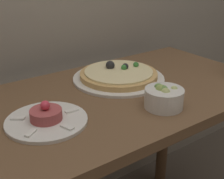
# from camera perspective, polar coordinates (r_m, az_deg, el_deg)

# --- Properties ---
(dining_table) EXTENTS (1.19, 0.61, 0.79)m
(dining_table) POSITION_cam_1_polar(r_m,az_deg,el_deg) (1.12, -0.58, -7.35)
(dining_table) COLOR brown
(dining_table) RESTS_ON ground_plane
(pizza_plate) EXTENTS (0.35, 0.35, 0.06)m
(pizza_plate) POSITION_cam_1_polar(r_m,az_deg,el_deg) (1.18, 1.21, 2.62)
(pizza_plate) COLOR silver
(pizza_plate) RESTS_ON dining_table
(tartare_plate) EXTENTS (0.23, 0.23, 0.07)m
(tartare_plate) POSITION_cam_1_polar(r_m,az_deg,el_deg) (0.90, -11.91, -5.22)
(tartare_plate) COLOR silver
(tartare_plate) RESTS_ON dining_table
(small_bowl) EXTENTS (0.12, 0.12, 0.07)m
(small_bowl) POSITION_cam_1_polar(r_m,az_deg,el_deg) (0.97, 9.44, -1.35)
(small_bowl) COLOR silver
(small_bowl) RESTS_ON dining_table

